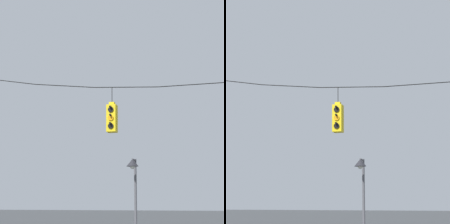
# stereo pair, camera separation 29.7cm
# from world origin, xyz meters

# --- Properties ---
(span_wire) EXTENTS (16.47, 0.03, 0.88)m
(span_wire) POSITION_xyz_m (-0.00, -0.29, 6.34)
(span_wire) COLOR black
(traffic_light_near_right_pole) EXTENTS (0.34, 0.58, 1.64)m
(traffic_light_near_right_pole) POSITION_xyz_m (-2.86, -0.29, 5.02)
(traffic_light_near_right_pole) COLOR yellow
(street_lamp) EXTENTS (0.54, 0.93, 4.01)m
(street_lamp) POSITION_xyz_m (-3.04, 4.20, 3.18)
(street_lamp) COLOR #515156
(street_lamp) RESTS_ON ground_plane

